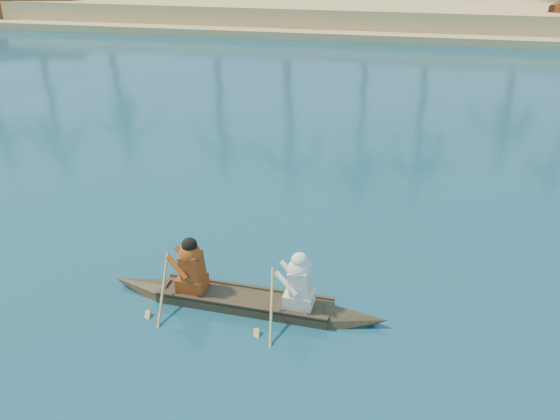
# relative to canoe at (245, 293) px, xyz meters

# --- Properties ---
(canoe) EXTENTS (4.82, 1.03, 1.32)m
(canoe) POSITION_rel_canoe_xyz_m (0.00, 0.00, 0.00)
(canoe) COLOR #403623
(canoe) RESTS_ON ground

